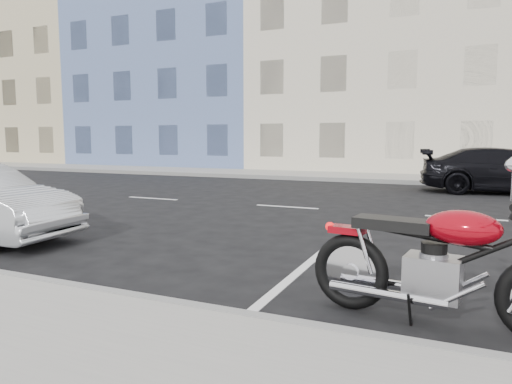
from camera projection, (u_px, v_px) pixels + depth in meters
ground at (369, 212)px, 10.42m from camera, size 120.00×120.00×0.00m
sidewalk_far at (289, 175)px, 20.32m from camera, size 80.00×3.40×0.15m
curb_far at (276, 178)px, 18.77m from camera, size 80.00×0.12×0.16m
bldg_far_west at (64, 82)px, 34.89m from camera, size 12.00×12.00×12.00m
bldg_blue at (200, 65)px, 30.07m from camera, size 12.00×12.00×13.00m
bldg_cream at (387, 65)px, 25.39m from camera, size 12.00×12.00×11.50m
car_far at (503, 171)px, 13.95m from camera, size 5.00×2.45×1.40m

